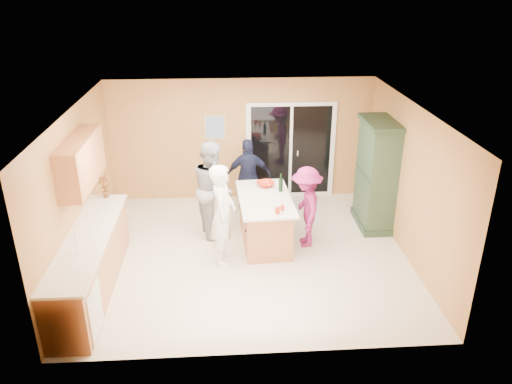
{
  "coord_description": "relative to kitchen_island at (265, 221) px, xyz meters",
  "views": [
    {
      "loc": [
        -0.36,
        -7.57,
        4.54
      ],
      "look_at": [
        0.15,
        0.1,
        1.15
      ],
      "focal_mm": 35.0,
      "sensor_mm": 36.0,
      "label": 1
    }
  ],
  "objects": [
    {
      "name": "woman_white",
      "position": [
        -0.75,
        -0.59,
        0.46
      ],
      "size": [
        0.5,
        0.69,
        1.75
      ],
      "primitive_type": "imported",
      "rotation": [
        0.0,
        0.0,
        1.44
      ],
      "color": "white",
      "rests_on": "floor"
    },
    {
      "name": "left_cabinet_run",
      "position": [
        -2.78,
        -1.48,
        0.04
      ],
      "size": [
        0.65,
        3.05,
        1.24
      ],
      "color": "#B77547",
      "rests_on": "floor"
    },
    {
      "name": "white_plate",
      "position": [
        0.23,
        0.58,
        0.48
      ],
      "size": [
        0.24,
        0.24,
        0.01
      ],
      "primitive_type": "cylinder",
      "rotation": [
        0.0,
        0.0,
        0.09
      ],
      "color": "white",
      "rests_on": "kitchen_island"
    },
    {
      "name": "floor",
      "position": [
        -0.33,
        -0.43,
        -0.42
      ],
      "size": [
        5.5,
        5.5,
        0.0
      ],
      "primitive_type": "plane",
      "color": "silver",
      "rests_on": "ground"
    },
    {
      "name": "tulip_vase",
      "position": [
        -2.78,
        0.1,
        0.72
      ],
      "size": [
        0.25,
        0.21,
        0.41
      ],
      "primitive_type": "imported",
      "rotation": [
        0.0,
        0.0,
        -0.34
      ],
      "color": "#B01311",
      "rests_on": "left_cabinet_run"
    },
    {
      "name": "upper_cabinets",
      "position": [
        -2.91,
        -0.63,
        1.46
      ],
      "size": [
        0.35,
        1.6,
        0.75
      ],
      "primitive_type": "cube",
      "color": "#B77547",
      "rests_on": "wall_left"
    },
    {
      "name": "tumbler_near",
      "position": [
        0.25,
        -0.54,
        0.52
      ],
      "size": [
        0.08,
        0.08,
        0.09
      ],
      "primitive_type": "cylinder",
      "rotation": [
        0.0,
        0.0,
        0.2
      ],
      "color": "red",
      "rests_on": "kitchen_island"
    },
    {
      "name": "framed_picture",
      "position": [
        -0.88,
        2.05,
        1.18
      ],
      "size": [
        0.46,
        0.04,
        0.56
      ],
      "color": "tan",
      "rests_on": "wall_back"
    },
    {
      "name": "wall_left",
      "position": [
        -3.08,
        -0.43,
        0.88
      ],
      "size": [
        0.1,
        5.0,
        2.6
      ],
      "primitive_type": "cube",
      "color": "#EBB960",
      "rests_on": "ground"
    },
    {
      "name": "woman_navy",
      "position": [
        -0.22,
        1.31,
        0.36
      ],
      "size": [
        0.91,
        0.38,
        1.56
      ],
      "primitive_type": "imported",
      "rotation": [
        0.0,
        0.0,
        3.14
      ],
      "color": "#181F35",
      "rests_on": "floor"
    },
    {
      "name": "woman_grey",
      "position": [
        -0.93,
        0.46,
        0.48
      ],
      "size": [
        0.87,
        1.01,
        1.81
      ],
      "primitive_type": "imported",
      "rotation": [
        0.0,
        0.0,
        1.8
      ],
      "color": "#A0A0A3",
      "rests_on": "floor"
    },
    {
      "name": "green_hutch",
      "position": [
        2.16,
        0.57,
        0.6
      ],
      "size": [
        0.6,
        1.14,
        2.1
      ],
      "color": "#233824",
      "rests_on": "floor"
    },
    {
      "name": "wall_front",
      "position": [
        -0.33,
        -2.93,
        0.88
      ],
      "size": [
        5.5,
        0.1,
        2.6
      ],
      "primitive_type": "cube",
      "color": "#EBB960",
      "rests_on": "ground"
    },
    {
      "name": "wall_right",
      "position": [
        2.42,
        -0.43,
        0.88
      ],
      "size": [
        0.1,
        5.0,
        2.6
      ],
      "primitive_type": "cube",
      "color": "#EBB960",
      "rests_on": "ground"
    },
    {
      "name": "serving_bowl",
      "position": [
        0.05,
        0.52,
        0.51
      ],
      "size": [
        0.4,
        0.4,
        0.08
      ],
      "primitive_type": "imported",
      "rotation": [
        0.0,
        0.0,
        0.26
      ],
      "color": "red",
      "rests_on": "kitchen_island"
    },
    {
      "name": "sliding_door",
      "position": [
        0.72,
        2.04,
        0.63
      ],
      "size": [
        1.9,
        0.07,
        2.1
      ],
      "color": "white",
      "rests_on": "floor"
    },
    {
      "name": "woman_magenta",
      "position": [
        0.72,
        -0.13,
        0.32
      ],
      "size": [
        0.56,
        0.97,
        1.48
      ],
      "primitive_type": "imported",
      "rotation": [
        0.0,
        0.0,
        -1.58
      ],
      "color": "#7D1B56",
      "rests_on": "floor"
    },
    {
      "name": "tumbler_far",
      "position": [
        0.15,
        -0.65,
        0.53
      ],
      "size": [
        0.1,
        0.1,
        0.12
      ],
      "primitive_type": "cylinder",
      "rotation": [
        0.0,
        0.0,
        0.32
      ],
      "color": "red",
      "rests_on": "kitchen_island"
    },
    {
      "name": "wall_back",
      "position": [
        -0.33,
        2.07,
        0.88
      ],
      "size": [
        5.5,
        0.1,
        2.6
      ],
      "primitive_type": "cube",
      "color": "#EBB960",
      "rests_on": "ground"
    },
    {
      "name": "wine_bottle",
      "position": [
        0.31,
        0.26,
        0.61
      ],
      "size": [
        0.08,
        0.08,
        0.34
      ],
      "rotation": [
        0.0,
        0.0,
        -0.17
      ],
      "color": "black",
      "rests_on": "kitchen_island"
    },
    {
      "name": "kitchen_island",
      "position": [
        0.0,
        0.0,
        0.0
      ],
      "size": [
        1.0,
        1.74,
        0.89
      ],
      "rotation": [
        0.0,
        0.0,
        0.05
      ],
      "color": "#B77547",
      "rests_on": "floor"
    },
    {
      "name": "ceiling",
      "position": [
        -0.33,
        -0.43,
        2.18
      ],
      "size": [
        5.5,
        5.0,
        0.1
      ],
      "primitive_type": "cube",
      "color": "white",
      "rests_on": "wall_back"
    }
  ]
}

